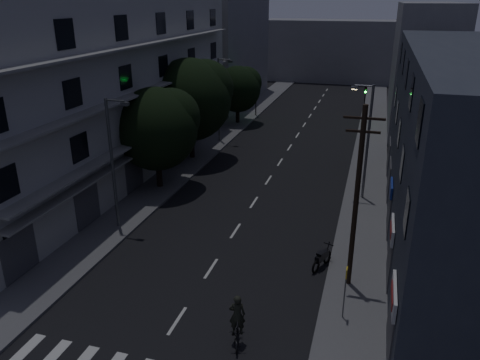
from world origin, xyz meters
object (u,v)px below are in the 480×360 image
Objects in this scene: motorcycle at (322,259)px; bus_stop_sign at (346,284)px; cyclist at (237,327)px; utility_pole at (357,196)px.

bus_stop_sign is at bearing -49.25° from motorcycle.
cyclist reaches higher than motorcycle.
utility_pole is 3.56× the size of bus_stop_sign.
motorcycle is (-1.50, 1.34, -4.36)m from utility_pole.
motorcycle is (-1.45, 4.17, -1.39)m from bus_stop_sign.
bus_stop_sign is 1.09× the size of cyclist.
cyclist is (-4.13, -5.56, -4.08)m from utility_pole.
motorcycle is at bearing 53.44° from cyclist.
utility_pole is 3.88× the size of cyclist.
cyclist is (-4.08, -2.73, -1.11)m from bus_stop_sign.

